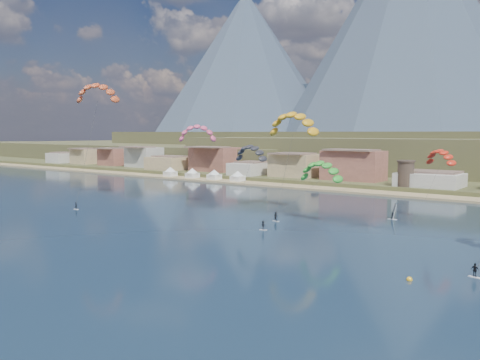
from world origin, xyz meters
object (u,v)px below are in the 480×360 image
object	(u,v)px
kitesurfer_red	(97,90)
windsurfer	(393,214)
kitesurfer_yellow	(293,120)
buoy	(409,280)
watchtower	(406,173)
kitesurfer_green	(320,168)

from	to	relation	value
kitesurfer_red	windsurfer	bearing A→B (deg)	13.69
kitesurfer_yellow	buoy	world-z (taller)	kitesurfer_yellow
kitesurfer_red	windsurfer	size ratio (longest dim) A/B	9.85
kitesurfer_red	watchtower	bearing A→B (deg)	48.04
kitesurfer_red	buoy	size ratio (longest dim) A/B	46.81
kitesurfer_yellow	buoy	bearing A→B (deg)	-42.99
watchtower	kitesurfer_yellow	distance (m)	59.89
kitesurfer_red	kitesurfer_green	world-z (taller)	kitesurfer_red
kitesurfer_red	buoy	distance (m)	107.24
watchtower	kitesurfer_green	bearing A→B (deg)	-85.82
kitesurfer_green	windsurfer	distance (m)	20.99
kitesurfer_yellow	windsurfer	world-z (taller)	kitesurfer_yellow
buoy	windsurfer	bearing A→B (deg)	113.18
kitesurfer_red	kitesurfer_green	xyz separation A→B (m)	(69.33, 5.09, -19.73)
kitesurfer_yellow	windsurfer	distance (m)	32.14
kitesurfer_yellow	buoy	xyz separation A→B (m)	(42.74, -39.83, -22.35)
kitesurfer_yellow	windsurfer	size ratio (longest dim) A/B	7.23
watchtower	kitesurfer_green	distance (m)	67.00
watchtower	buoy	xyz separation A→B (m)	(34.87, -96.98, -6.24)
watchtower	kitesurfer_green	size ratio (longest dim) A/B	0.49
kitesurfer_yellow	windsurfer	bearing A→B (deg)	11.95
kitesurfer_yellow	buoy	distance (m)	62.55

